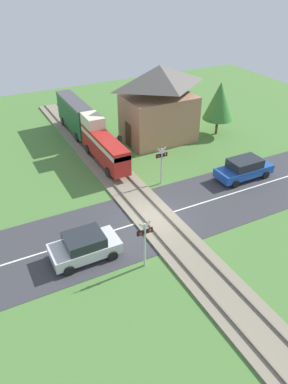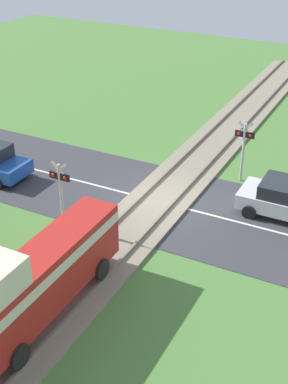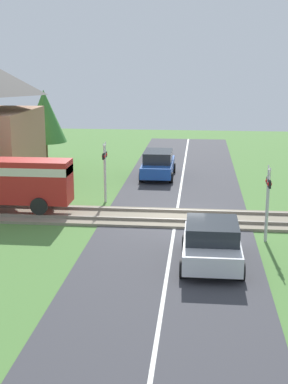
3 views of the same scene
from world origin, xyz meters
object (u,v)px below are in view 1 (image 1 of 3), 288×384
at_px(crossing_signal_east_approach, 162,161).
at_px(pedestrian_by_station, 120,143).
at_px(train, 88,128).
at_px(crossing_signal_west_approach, 145,238).
at_px(car_far_side, 244,168).
at_px(station_building, 159,105).
at_px(car_near_crossing, 85,246).

distance_m(crossing_signal_east_approach, pedestrian_by_station, 6.62).
relative_size(train, crossing_signal_west_approach, 4.69).
relative_size(car_far_side, crossing_signal_east_approach, 1.49).
height_order(crossing_signal_east_approach, pedestrian_by_station, crossing_signal_east_approach).
distance_m(car_far_side, crossing_signal_east_approach, 6.38).
height_order(car_far_side, station_building, station_building).
relative_size(car_near_crossing, station_building, 0.57).
xyz_separation_m(car_near_crossing, pedestrian_by_station, (7.30, 11.51, -0.09)).
distance_m(crossing_signal_west_approach, station_building, 16.64).
xyz_separation_m(car_far_side, crossing_signal_west_approach, (-10.98, -5.00, 1.08)).
relative_size(train, pedestrian_by_station, 8.97).
bearing_deg(car_far_side, train, 129.26).
bearing_deg(station_building, crossing_signal_east_approach, -117.68).
height_order(car_near_crossing, station_building, station_building).
bearing_deg(crossing_signal_west_approach, train, 80.64).
height_order(crossing_signal_east_approach, station_building, station_building).
bearing_deg(car_near_crossing, car_far_side, 11.97).
xyz_separation_m(crossing_signal_west_approach, pedestrian_by_station, (4.69, 13.63, -1.19)).
bearing_deg(crossing_signal_east_approach, car_near_crossing, -146.86).
distance_m(crossing_signal_east_approach, station_building, 8.00).
xyz_separation_m(car_near_crossing, crossing_signal_east_approach, (7.66, 5.00, 1.11)).
relative_size(car_near_crossing, car_far_side, 0.87).
bearing_deg(train, car_far_side, -50.74).
bearing_deg(car_near_crossing, station_building, 46.62).
relative_size(car_far_side, pedestrian_by_station, 2.85).
bearing_deg(train, pedestrian_by_station, -38.29).
relative_size(station_building, pedestrian_by_station, 4.31).
height_order(crossing_signal_west_approach, crossing_signal_east_approach, same).
xyz_separation_m(train, crossing_signal_east_approach, (2.53, -8.21, 0.04)).
distance_m(station_building, pedestrian_by_station, 4.80).
bearing_deg(crossing_signal_west_approach, pedestrian_by_station, 71.00).
height_order(car_far_side, pedestrian_by_station, car_far_side).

